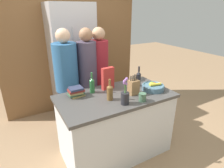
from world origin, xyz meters
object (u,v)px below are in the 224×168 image
at_px(bottle_wine, 110,92).
at_px(person_in_blue, 88,76).
at_px(person_in_red_tee, 99,74).
at_px(bottle_oil, 138,78).
at_px(person_at_sink, 67,81).
at_px(coffee_mug, 142,97).
at_px(book_stack, 76,92).
at_px(refrigerator, 73,63).
at_px(fruit_bowl, 153,87).
at_px(flower_vase, 125,96).
at_px(knife_block, 134,87).
at_px(cereal_box, 108,78).
at_px(bottle_vinegar, 92,85).

bearing_deg(bottle_wine, person_in_blue, 88.07).
bearing_deg(person_in_red_tee, bottle_oil, -76.44).
bearing_deg(person_at_sink, person_in_red_tee, -21.05).
height_order(coffee_mug, book_stack, book_stack).
relative_size(refrigerator, bottle_wine, 7.57).
relative_size(coffee_mug, person_at_sink, 0.08).
relative_size(fruit_bowl, book_stack, 1.45).
bearing_deg(bottle_oil, flower_vase, -141.84).
bearing_deg(fruit_bowl, book_stack, 161.80).
bearing_deg(refrigerator, bottle_wine, -90.21).
distance_m(bottle_oil, bottle_wine, 0.60).
bearing_deg(flower_vase, knife_block, 35.86).
bearing_deg(fruit_bowl, cereal_box, 147.58).
xyz_separation_m(cereal_box, bottle_oil, (0.43, -0.12, -0.04)).
xyz_separation_m(knife_block, bottle_oil, (0.22, 0.19, 0.02)).
relative_size(person_at_sink, person_in_red_tee, 1.01).
bearing_deg(person_at_sink, bottle_vinegar, -91.10).
xyz_separation_m(refrigerator, cereal_box, (0.13, -1.11, 0.04)).
relative_size(fruit_bowl, bottle_vinegar, 1.08).
xyz_separation_m(fruit_bowl, person_at_sink, (-0.97, 0.77, 0.01)).
xyz_separation_m(bottle_oil, bottle_wine, (-0.57, -0.19, -0.01)).
height_order(fruit_bowl, coffee_mug, fruit_bowl).
bearing_deg(book_stack, cereal_box, 1.01).
xyz_separation_m(fruit_bowl, book_stack, (-0.99, 0.33, 0.02)).
distance_m(refrigerator, person_at_sink, 0.74).
relative_size(coffee_mug, person_in_blue, 0.08).
height_order(refrigerator, bottle_wine, refrigerator).
height_order(book_stack, bottle_vinegar, bottle_vinegar).
height_order(person_at_sink, person_in_blue, person_at_sink).
relative_size(cereal_box, person_in_red_tee, 0.18).
xyz_separation_m(bottle_vinegar, person_in_red_tee, (0.35, 0.49, -0.05)).
height_order(fruit_bowl, book_stack, book_stack).
height_order(knife_block, person_at_sink, person_at_sink).
xyz_separation_m(bottle_vinegar, person_at_sink, (-0.21, 0.45, -0.05)).
distance_m(refrigerator, coffee_mug, 1.67).
height_order(flower_vase, cereal_box, flower_vase).
distance_m(knife_block, book_stack, 0.74).
bearing_deg(refrigerator, person_at_sink, -115.17).
height_order(refrigerator, person_in_blue, refrigerator).
distance_m(knife_block, bottle_oil, 0.29).
bearing_deg(refrigerator, person_in_red_tee, -69.07).
bearing_deg(bottle_vinegar, person_in_red_tee, 55.04).
relative_size(coffee_mug, bottle_vinegar, 0.46).
bearing_deg(person_in_red_tee, fruit_bowl, -77.48).
bearing_deg(fruit_bowl, knife_block, 175.94).
relative_size(refrigerator, person_in_red_tee, 1.21).
xyz_separation_m(knife_block, bottle_wine, (-0.35, 0.00, 0.01)).
relative_size(cereal_box, coffee_mug, 2.40).
distance_m(knife_block, person_in_blue, 0.83).
relative_size(fruit_bowl, person_in_red_tee, 0.18).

